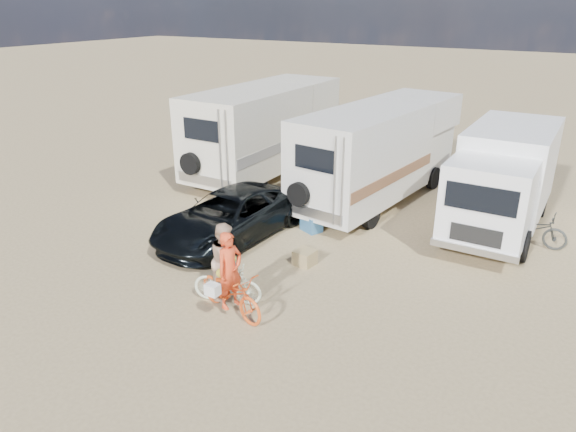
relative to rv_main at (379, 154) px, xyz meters
The scene contains 12 objects.
ground 7.31m from the rv_main, 88.06° to the right, with size 140.00×140.00×0.00m, color tan.
rv_main is the anchor object (origin of this frame).
rv_left 4.87m from the rv_main, behind, with size 2.59×7.16×3.32m, color silver, non-canonical shape.
box_truck 4.01m from the rv_main, ahead, with size 2.25×5.93×2.93m, color white, non-canonical shape.
dark_suv 5.69m from the rv_main, 115.04° to the right, with size 2.23×4.85×1.35m, color black.
bike_man 8.28m from the rv_main, 90.10° to the right, with size 0.67×1.92×1.01m, color #E25018.
bike_woman 7.98m from the rv_main, 92.48° to the right, with size 0.45×1.58×0.95m, color beige.
rider_man 8.24m from the rv_main, 90.10° to the right, with size 0.62×0.41×1.71m, color red.
rider_woman 7.94m from the rv_main, 92.48° to the right, with size 0.84×0.66×1.73m, color tan.
bike_parked 5.24m from the rv_main, 13.25° to the right, with size 0.65×1.85×0.97m, color #2A2C29.
cooler 3.75m from the rv_main, 100.49° to the right, with size 0.58×0.42×0.46m, color #326696.
crate 5.59m from the rv_main, 87.50° to the right, with size 0.48×0.48×0.39m, color #988152.
Camera 1 is at (5.85, -8.92, 6.28)m, focal length 33.16 mm.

